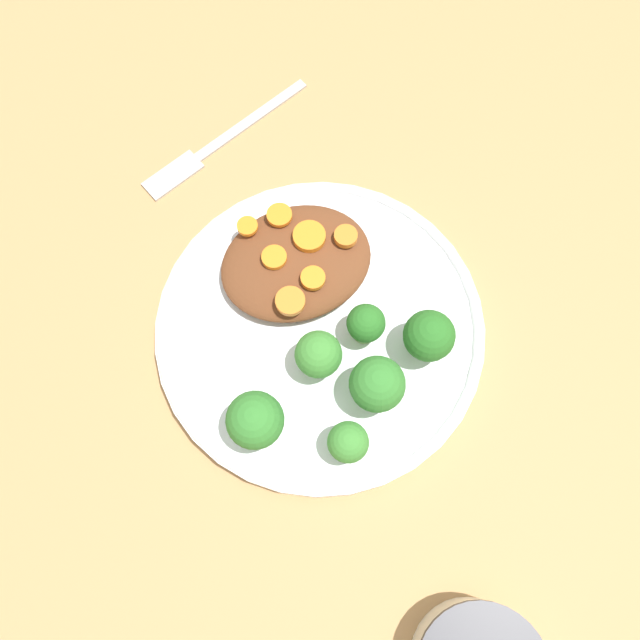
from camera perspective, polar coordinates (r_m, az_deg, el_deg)
The scene contains 17 objects.
ground_plane at distance 0.55m, azimuth 0.00°, elevation -1.16°, with size 4.00×4.00×0.00m, color tan.
plate at distance 0.54m, azimuth 0.00°, elevation -0.74°, with size 0.28×0.28×0.02m.
stew_mound at distance 0.54m, azimuth -1.94°, elevation 5.40°, with size 0.13×0.11×0.03m, color brown.
broccoli_floret_0 at distance 0.48m, azimuth 5.24°, elevation -5.89°, with size 0.04×0.04×0.06m.
broccoli_floret_1 at distance 0.49m, azimuth -0.14°, elevation -3.21°, with size 0.04×0.04×0.05m.
broccoli_floret_2 at distance 0.50m, azimuth 9.91°, elevation -1.49°, with size 0.04×0.04×0.05m.
broccoli_floret_3 at distance 0.48m, azimuth -5.94°, elevation -9.13°, with size 0.04×0.04×0.06m.
broccoli_floret_4 at distance 0.51m, azimuth 4.20°, elevation -0.40°, with size 0.03×0.03×0.04m.
broccoli_floret_5 at distance 0.48m, azimuth 2.58°, elevation -11.12°, with size 0.03×0.03×0.04m.
carrot_slice_0 at distance 0.54m, azimuth -3.39°, elevation 9.67°, with size 0.02×0.02×0.00m, color orange.
carrot_slice_1 at distance 0.53m, azimuth -0.99°, elevation 7.64°, with size 0.03×0.03×0.01m, color orange.
carrot_slice_2 at distance 0.51m, azimuth -2.74°, elevation 1.74°, with size 0.02×0.02×0.01m, color orange.
carrot_slice_3 at distance 0.52m, azimuth -0.65°, elevation 3.85°, with size 0.02×0.02×0.01m, color orange.
carrot_slice_4 at distance 0.54m, azimuth -6.65°, elevation 8.52°, with size 0.02×0.02×0.00m, color orange.
carrot_slice_5 at distance 0.52m, azimuth -4.21°, elevation 5.73°, with size 0.02×0.02×0.01m, color orange.
carrot_slice_6 at distance 0.53m, azimuth 2.37°, elevation 7.66°, with size 0.02×0.02×0.01m, color orange.
fork at distance 0.64m, azimuth -9.83°, elevation 15.35°, with size 0.19×0.08×0.01m.
Camera 1 is at (0.06, 0.16, 0.52)m, focal length 35.00 mm.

